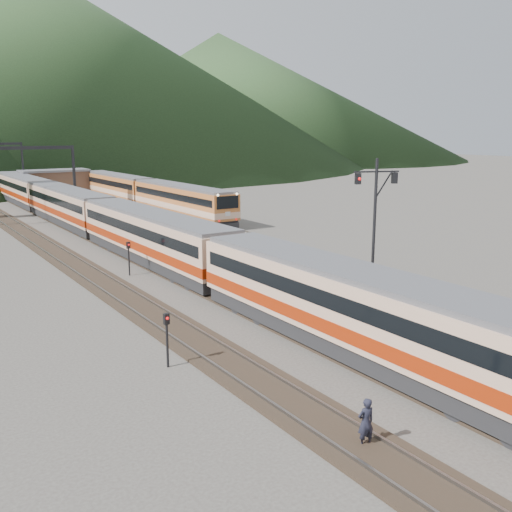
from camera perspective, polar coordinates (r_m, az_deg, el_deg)
track_main at (r=51.03m, az=-14.58°, el=1.39°), size 2.60×200.00×0.23m
track_far at (r=49.67m, az=-20.01°, el=0.75°), size 2.60×200.00×0.23m
track_second at (r=55.77m, az=-3.37°, el=2.66°), size 2.60×200.00×0.23m
platform at (r=51.23m, az=-7.94°, el=2.20°), size 8.00×100.00×1.00m
gantry_near at (r=64.01m, az=-21.80°, el=8.03°), size 9.55×0.25×8.00m
station_shed at (r=88.49m, az=-19.48°, el=7.17°), size 9.40×4.40×3.10m
hill_b at (r=243.58m, az=-23.75°, el=17.89°), size 220.00×220.00×75.00m
hill_c at (r=251.96m, az=-3.72°, el=15.77°), size 160.00×160.00×50.00m
main_train at (r=51.62m, az=-15.06°, el=3.79°), size 3.09×84.54×3.77m
second_train at (r=72.12m, az=-10.97°, el=6.18°), size 2.89×39.39×3.53m
signal_mast at (r=26.76m, az=11.77°, el=3.51°), size 2.10×0.86×7.20m
short_signal_b at (r=38.65m, az=-12.62°, el=0.21°), size 0.25×0.20×2.27m
short_signal_c at (r=23.33m, az=-8.90°, el=-7.60°), size 0.24×0.18×2.27m
worker at (r=18.18m, az=10.91°, el=-16.02°), size 0.62×0.45×1.56m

